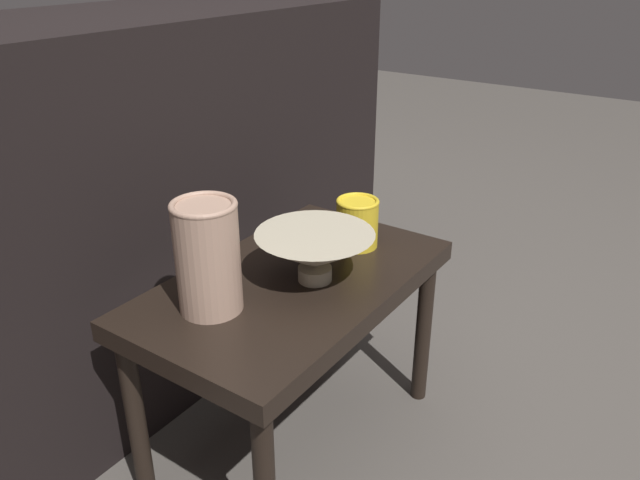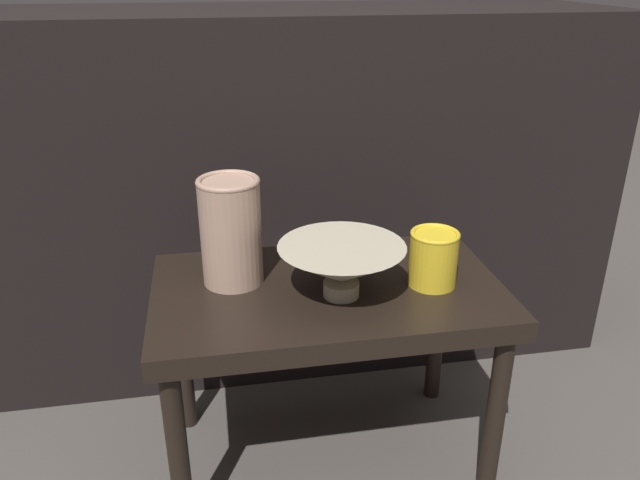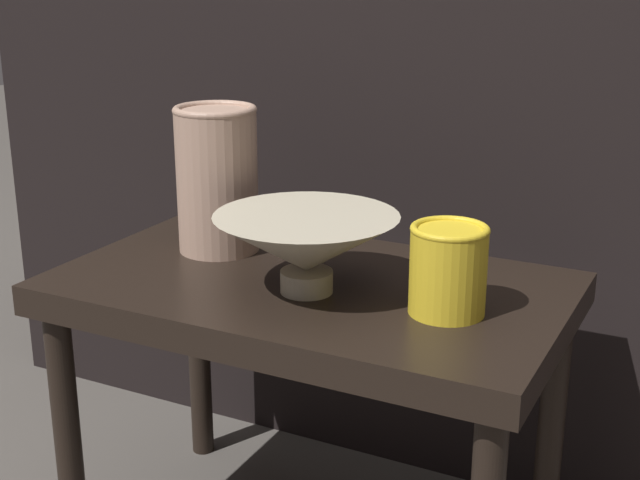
# 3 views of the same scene
# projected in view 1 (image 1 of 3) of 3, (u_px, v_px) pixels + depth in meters

# --- Properties ---
(ground_plane) EXTENTS (8.00, 8.00, 0.00)m
(ground_plane) POSITION_uv_depth(u_px,v_px,m) (296.00, 439.00, 1.39)
(ground_plane) COLOR #4C4742
(table) EXTENTS (0.65, 0.38, 0.41)m
(table) POSITION_uv_depth(u_px,v_px,m) (293.00, 301.00, 1.24)
(table) COLOR black
(table) RESTS_ON ground_plane
(couch_backdrop) EXTENTS (1.57, 0.50, 0.87)m
(couch_backdrop) POSITION_uv_depth(u_px,v_px,m) (116.00, 209.00, 1.47)
(couch_backdrop) COLOR black
(couch_backdrop) RESTS_ON ground_plane
(bowl) EXTENTS (0.23, 0.23, 0.10)m
(bowl) POSITION_uv_depth(u_px,v_px,m) (315.00, 251.00, 1.18)
(bowl) COLOR #B2A88E
(bowl) RESTS_ON table
(vase_textured_left) EXTENTS (0.11, 0.11, 0.20)m
(vase_textured_left) POSITION_uv_depth(u_px,v_px,m) (208.00, 256.00, 1.07)
(vase_textured_left) COLOR tan
(vase_textured_left) RESTS_ON table
(vase_colorful_right) EXTENTS (0.09, 0.09, 0.11)m
(vase_colorful_right) POSITION_uv_depth(u_px,v_px,m) (357.00, 222.00, 1.32)
(vase_colorful_right) COLOR gold
(vase_colorful_right) RESTS_ON table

